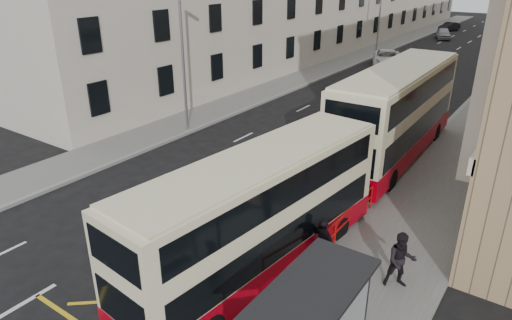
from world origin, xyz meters
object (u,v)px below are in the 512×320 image
Objects in this scene: street_lamp_near at (183,52)px; car_silver at (443,33)px; double_decker_rear at (396,113)px; double_decker_front at (260,215)px; pedestrian_mid at (401,260)px; pedestrian_near at (292,310)px; pedestrian_far at (323,242)px; car_dark at (449,27)px; street_lamp_far at (381,11)px; white_van at (387,58)px.

street_lamp_near reaches higher than car_silver.
car_silver is at bearing 100.27° from double_decker_rear.
pedestrian_mid is (4.00, 1.59, -0.98)m from double_decker_front.
pedestrian_far is at bearing -106.28° from pedestrian_near.
double_decker_front is 2.41× the size of car_silver.
double_decker_rear is at bearing 79.98° from pedestrian_mid.
double_decker_front reaches higher than car_silver.
double_decker_front reaches higher than pedestrian_far.
car_dark is (-13.61, 62.30, -0.42)m from pedestrian_mid.
street_lamp_far is at bearing -101.54° from pedestrian_near.
double_decker_front reaches higher than white_van.
double_decker_front is at bearing 171.03° from pedestrian_mid.
street_lamp_far reaches higher than pedestrian_mid.
white_van is at bearing 83.18° from street_lamp_near.
pedestrian_far is (12.70, -7.37, -3.67)m from street_lamp_near.
pedestrian_near is 1.04× the size of pedestrian_far.
street_lamp_far is 2.06× the size of car_dark.
street_lamp_far is (0.00, 30.00, 0.00)m from street_lamp_near.
pedestrian_mid is 0.33× the size of white_van.
pedestrian_far reaches higher than car_silver.
street_lamp_far is at bearing -75.52° from car_dark.
street_lamp_near reaches higher than white_van.
double_decker_front is 11.56m from double_decker_rear.
pedestrian_far is at bearing -98.39° from car_silver.
street_lamp_far reaches higher than white_van.
car_silver is (-10.68, 57.16, -0.28)m from pedestrian_near.
street_lamp_near is at bearing 124.32° from pedestrian_mid.
pedestrian_far is at bearing -30.11° from street_lamp_near.
car_silver is (-12.28, 53.54, -0.34)m from pedestrian_mid.
pedestrian_far is 0.42× the size of car_dark.
street_lamp_near is 55.42m from car_dark.
double_decker_front is 55.76m from car_silver.
pedestrian_mid is at bearing 27.43° from double_decker_front.
pedestrian_far is at bearing 44.27° from double_decker_front.
pedestrian_mid is 1.12× the size of pedestrian_far.
pedestrian_far reaches higher than car_dark.
double_decker_front is at bearing -70.15° from pedestrian_near.
double_decker_rear is 6.90× the size of pedestrian_near.
pedestrian_near is 37.14m from white_van.
pedestrian_far is at bearing -61.99° from car_dark.
car_dark is at bearing 99.86° from double_decker_rear.
white_van is at bearing -59.40° from street_lamp_far.
street_lamp_near is 25.42m from white_van.
white_van is (-12.12, 32.00, -0.29)m from pedestrian_mid.
street_lamp_far is 29.46m from double_decker_rear.
white_van is at bearing -103.46° from pedestrian_near.
white_van reaches higher than car_dark.
street_lamp_near is at bearing -12.76° from pedestrian_far.
car_silver is at bearing 69.39° from white_van.
street_lamp_far is 39.64m from pedestrian_far.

